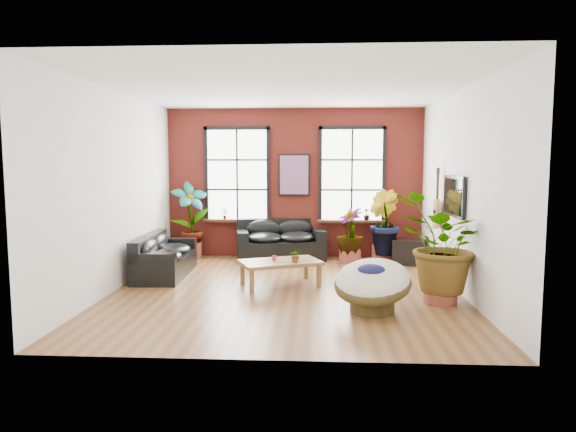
# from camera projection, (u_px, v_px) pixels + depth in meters

# --- Properties ---
(room) EXTENTS (6.04, 6.54, 3.54)m
(room) POSITION_uv_depth(u_px,v_px,m) (287.00, 191.00, 9.03)
(room) COLOR brown
(room) RESTS_ON ground
(sofa_back) EXTENTS (2.15, 1.33, 0.92)m
(sofa_back) POSITION_uv_depth(u_px,v_px,m) (280.00, 241.00, 11.92)
(sofa_back) COLOR black
(sofa_back) RESTS_ON ground
(sofa_left) EXTENTS (0.94, 2.08, 0.81)m
(sofa_left) POSITION_uv_depth(u_px,v_px,m) (163.00, 257.00, 10.20)
(sofa_left) COLOR black
(sofa_left) RESTS_ON ground
(coffee_table) EXTENTS (1.62, 1.30, 0.55)m
(coffee_table) POSITION_uv_depth(u_px,v_px,m) (280.00, 264.00, 9.35)
(coffee_table) COLOR brown
(coffee_table) RESTS_ON ground
(papasan_chair) EXTENTS (1.48, 1.49, 0.86)m
(papasan_chair) POSITION_uv_depth(u_px,v_px,m) (372.00, 283.00, 7.67)
(papasan_chair) COLOR #463919
(papasan_chair) RESTS_ON ground
(poster) EXTENTS (0.74, 0.06, 0.98)m
(poster) POSITION_uv_depth(u_px,v_px,m) (294.00, 175.00, 12.02)
(poster) COLOR black
(poster) RESTS_ON room
(tv_wall_unit) EXTENTS (0.13, 1.86, 1.20)m
(tv_wall_unit) POSITION_uv_depth(u_px,v_px,m) (449.00, 201.00, 9.33)
(tv_wall_unit) COLOR black
(tv_wall_unit) RESTS_ON room
(media_box) EXTENTS (0.81, 0.75, 0.54)m
(media_box) POSITION_uv_depth(u_px,v_px,m) (409.00, 252.00, 11.34)
(media_box) COLOR black
(media_box) RESTS_ON ground
(pot_back_left) EXTENTS (0.52, 0.52, 0.37)m
(pot_back_left) POSITION_uv_depth(u_px,v_px,m) (191.00, 250.00, 12.04)
(pot_back_left) COLOR brown
(pot_back_left) RESTS_ON ground
(pot_back_right) EXTENTS (0.58, 0.58, 0.35)m
(pot_back_right) POSITION_uv_depth(u_px,v_px,m) (382.00, 253.00, 11.73)
(pot_back_right) COLOR brown
(pot_back_right) RESTS_ON ground
(pot_right_wall) EXTENTS (0.58, 0.58, 0.39)m
(pot_right_wall) POSITION_uv_depth(u_px,v_px,m) (440.00, 291.00, 8.19)
(pot_right_wall) COLOR brown
(pot_right_wall) RESTS_ON ground
(pot_mid) EXTENTS (0.64, 0.64, 0.35)m
(pot_mid) POSITION_uv_depth(u_px,v_px,m) (350.00, 255.00, 11.51)
(pot_mid) COLOR brown
(pot_mid) RESTS_ON ground
(floor_plant_back_left) EXTENTS (1.05, 0.96, 1.65)m
(floor_plant_back_left) POSITION_uv_depth(u_px,v_px,m) (191.00, 217.00, 11.94)
(floor_plant_back_left) COLOR #114114
(floor_plant_back_left) RESTS_ON ground
(floor_plant_back_right) EXTENTS (0.94, 1.01, 1.48)m
(floor_plant_back_right) POSITION_uv_depth(u_px,v_px,m) (383.00, 222.00, 11.65)
(floor_plant_back_right) COLOR #114114
(floor_plant_back_right) RESTS_ON ground
(floor_plant_right_wall) EXTENTS (1.88, 1.90, 1.59)m
(floor_plant_right_wall) POSITION_uv_depth(u_px,v_px,m) (443.00, 244.00, 8.10)
(floor_plant_right_wall) COLOR #114114
(floor_plant_right_wall) RESTS_ON ground
(floor_plant_mid) EXTENTS (0.86, 0.86, 1.10)m
(floor_plant_mid) POSITION_uv_depth(u_px,v_px,m) (350.00, 232.00, 11.45)
(floor_plant_mid) COLOR #114114
(floor_plant_mid) RESTS_ON ground
(table_plant) EXTENTS (0.24, 0.21, 0.25)m
(table_plant) POSITION_uv_depth(u_px,v_px,m) (296.00, 255.00, 9.19)
(table_plant) COLOR #114114
(table_plant) RESTS_ON coffee_table
(sill_plant_left) EXTENTS (0.17, 0.17, 0.27)m
(sill_plant_left) POSITION_uv_depth(u_px,v_px,m) (225.00, 213.00, 12.16)
(sill_plant_left) COLOR #114114
(sill_plant_left) RESTS_ON room
(sill_plant_right) EXTENTS (0.19, 0.19, 0.27)m
(sill_plant_right) POSITION_uv_depth(u_px,v_px,m) (367.00, 214.00, 11.97)
(sill_plant_right) COLOR #114114
(sill_plant_right) RESTS_ON room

